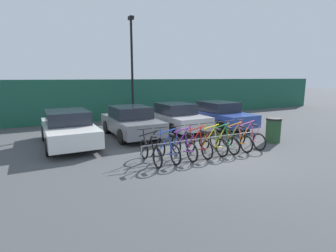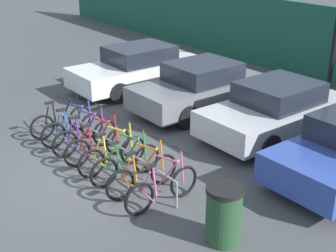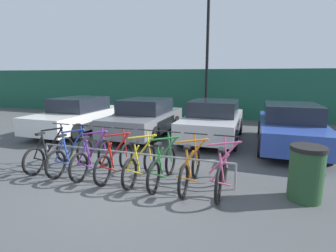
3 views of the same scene
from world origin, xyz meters
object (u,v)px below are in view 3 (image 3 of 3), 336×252
(bicycle_orange, at_px, (190,169))
(car_white, at_px, (79,115))
(car_blue, at_px, (291,127))
(bicycle_green, at_px, (163,166))
(car_silver, at_px, (213,120))
(bicycle_blue, at_px, (71,155))
(bicycle_pink, at_px, (222,173))
(car_grey, at_px, (145,118))
(bicycle_purple, at_px, (93,158))
(lamp_post, at_px, (207,50))
(trash_bin, at_px, (306,173))
(bicycle_red, at_px, (115,161))
(bicycle_yellow, at_px, (140,164))
(bike_rack, at_px, (129,155))
(bicycle_black, at_px, (51,153))

(bicycle_orange, height_order, car_white, car_white)
(car_blue, bearing_deg, bicycle_green, -126.34)
(bicycle_green, bearing_deg, bicycle_orange, 3.64)
(car_silver, bearing_deg, bicycle_blue, -122.64)
(bicycle_pink, bearing_deg, car_grey, 130.06)
(bicycle_purple, height_order, bicycle_green, same)
(bicycle_blue, bearing_deg, bicycle_green, 0.62)
(lamp_post, height_order, trash_bin, lamp_post)
(bicycle_red, height_order, bicycle_green, same)
(bicycle_red, distance_m, bicycle_yellow, 0.63)
(bicycle_yellow, bearing_deg, bicycle_red, 176.66)
(bicycle_pink, xyz_separation_m, car_silver, (-0.88, 4.25, 0.31))
(bicycle_purple, distance_m, bicycle_yellow, 1.21)
(bike_rack, bearing_deg, bicycle_blue, -174.30)
(trash_bin, bearing_deg, bicycle_purple, -178.26)
(bicycle_red, xyz_separation_m, car_blue, (4.02, 3.90, 0.31))
(car_blue, bearing_deg, bicycle_black, -146.27)
(bicycle_black, bearing_deg, bicycle_green, 2.07)
(bicycle_purple, xyz_separation_m, bicycle_yellow, (1.21, 0.00, 0.00))
(bicycle_red, bearing_deg, car_white, 134.21)
(bicycle_black, relative_size, car_white, 0.39)
(bicycle_pink, xyz_separation_m, lamp_post, (-1.85, 7.97, 3.09))
(bicycle_blue, xyz_separation_m, lamp_post, (1.76, 7.97, 3.09))
(bicycle_purple, relative_size, lamp_post, 0.27)
(bicycle_black, xyz_separation_m, bicycle_purple, (1.24, 0.00, 0.00))
(car_white, bearing_deg, car_grey, 5.51)
(bicycle_pink, height_order, car_grey, car_grey)
(lamp_post, bearing_deg, bicycle_purple, -98.14)
(lamp_post, xyz_separation_m, trash_bin, (3.35, -7.84, -2.95))
(bicycle_black, bearing_deg, car_blue, 35.80)
(bicycle_orange, relative_size, car_grey, 0.42)
(bicycle_black, height_order, trash_bin, bicycle_black)
(car_grey, xyz_separation_m, trash_bin, (4.93, -3.84, -0.17))
(bicycle_green, distance_m, car_silver, 4.28)
(car_blue, bearing_deg, car_silver, 172.02)
(trash_bin, bearing_deg, bicycle_orange, -176.38)
(bicycle_black, distance_m, trash_bin, 5.74)
(bicycle_pink, distance_m, trash_bin, 1.52)
(bicycle_black, height_order, car_silver, car_silver)
(bicycle_black, xyz_separation_m, lamp_post, (2.38, 7.97, 3.09))
(bicycle_pink, bearing_deg, bicycle_yellow, 179.35)
(trash_bin, bearing_deg, car_silver, 120.05)
(car_white, distance_m, car_blue, 7.82)
(bicycle_orange, bearing_deg, lamp_post, 96.58)
(bicycle_red, distance_m, trash_bin, 3.91)
(bicycle_green, bearing_deg, lamp_post, 97.90)
(bicycle_red, xyz_separation_m, car_silver, (1.52, 4.25, 0.31))
(bicycle_black, distance_m, bicycle_blue, 0.62)
(bike_rack, distance_m, bicycle_red, 0.34)
(bicycle_black, distance_m, bicycle_yellow, 2.45)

